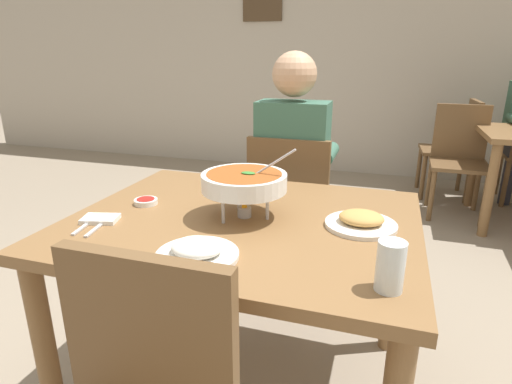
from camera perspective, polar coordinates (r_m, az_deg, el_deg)
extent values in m
cube|color=#BCB2A3|center=(4.83, 13.02, 20.34)|extent=(10.00, 0.10, 3.00)
cube|color=brown|center=(1.50, -1.75, -4.26)|extent=(1.21, 0.98, 0.04)
cylinder|color=brown|center=(1.64, -26.66, -19.17)|extent=(0.07, 0.07, 0.70)
cylinder|color=brown|center=(2.22, -11.38, -7.29)|extent=(0.07, 0.07, 0.70)
cylinder|color=brown|center=(1.98, 18.14, -11.27)|extent=(0.07, 0.07, 0.70)
cube|color=brown|center=(2.38, 5.27, -2.91)|extent=(0.44, 0.44, 0.03)
cube|color=brown|center=(2.12, 4.27, 1.26)|extent=(0.42, 0.04, 0.45)
cylinder|color=brown|center=(2.62, 10.14, -6.50)|extent=(0.04, 0.04, 0.42)
cylinder|color=brown|center=(2.68, 2.06, -5.55)|extent=(0.04, 0.04, 0.42)
cylinder|color=brown|center=(2.28, 8.77, -10.37)|extent=(0.04, 0.04, 0.42)
cylinder|color=brown|center=(2.36, -0.49, -9.13)|extent=(0.04, 0.04, 0.42)
cylinder|color=#2D2D38|center=(2.47, 7.52, -7.54)|extent=(0.10, 0.10, 0.45)
cylinder|color=#2D2D38|center=(2.51, 2.99, -6.99)|extent=(0.10, 0.10, 0.45)
cube|color=#2D2D38|center=(2.34, 5.22, -1.37)|extent=(0.32, 0.32, 0.12)
cube|color=#3D6B56|center=(2.18, 4.98, 5.64)|extent=(0.36, 0.20, 0.50)
sphere|color=tan|center=(2.13, 5.28, 15.67)|extent=(0.22, 0.22, 0.22)
cylinder|color=#3D6B56|center=(2.35, 9.87, 5.15)|extent=(0.08, 0.28, 0.08)
cylinder|color=#3D6B56|center=(2.42, 2.31, 5.75)|extent=(0.08, 0.28, 0.08)
cube|color=brown|center=(1.02, -14.41, -19.69)|extent=(0.42, 0.04, 0.45)
cylinder|color=silver|center=(1.46, 1.56, -1.92)|extent=(0.01, 0.01, 0.10)
cylinder|color=silver|center=(1.57, -2.37, -0.46)|extent=(0.01, 0.01, 0.10)
cylinder|color=silver|center=(1.44, -4.50, -2.37)|extent=(0.01, 0.01, 0.10)
torus|color=silver|center=(1.47, -1.79, 0.28)|extent=(0.21, 0.21, 0.01)
cylinder|color=#B2B2B7|center=(1.50, -1.76, -2.70)|extent=(0.05, 0.05, 0.04)
cone|color=orange|center=(1.49, -1.77, -1.55)|extent=(0.02, 0.02, 0.04)
cylinder|color=white|center=(1.47, -1.80, 1.39)|extent=(0.30, 0.30, 0.06)
cylinder|color=#994C1E|center=(1.46, -1.81, 2.33)|extent=(0.26, 0.26, 0.01)
ellipsoid|color=#388433|center=(1.45, -1.07, 2.61)|extent=(0.05, 0.03, 0.01)
cylinder|color=silver|center=(1.44, 1.83, 3.58)|extent=(0.18, 0.01, 0.13)
cylinder|color=white|center=(1.22, -7.99, -8.52)|extent=(0.24, 0.24, 0.01)
ellipsoid|color=white|center=(1.21, -8.04, -7.45)|extent=(0.15, 0.13, 0.04)
cylinder|color=white|center=(1.46, 14.06, -4.34)|extent=(0.24, 0.24, 0.01)
ellipsoid|color=tan|center=(1.45, 14.14, -3.41)|extent=(0.15, 0.13, 0.04)
cylinder|color=white|center=(1.68, -14.76, -1.28)|extent=(0.09, 0.09, 0.02)
cylinder|color=maroon|center=(1.68, -14.78, -0.99)|extent=(0.07, 0.07, 0.01)
cube|color=white|center=(1.56, -20.41, -3.46)|extent=(0.14, 0.11, 0.02)
cube|color=silver|center=(1.54, -22.11, -4.14)|extent=(0.04, 0.17, 0.01)
cube|color=silver|center=(1.51, -20.64, -4.41)|extent=(0.04, 0.17, 0.01)
cylinder|color=silver|center=(1.08, 17.81, -9.59)|extent=(0.07, 0.07, 0.13)
cylinder|color=orange|center=(1.09, 17.71, -10.52)|extent=(0.06, 0.06, 0.08)
cylinder|color=brown|center=(3.47, 29.20, 0.11)|extent=(0.07, 0.07, 0.70)
cylinder|color=brown|center=(4.11, 27.54, 2.94)|extent=(0.07, 0.07, 0.70)
cylinder|color=brown|center=(4.63, 30.12, 2.25)|extent=(0.04, 0.04, 0.42)
cylinder|color=brown|center=(4.26, 30.79, 0.94)|extent=(0.04, 0.04, 0.42)
cube|color=brown|center=(4.30, 24.38, 5.16)|extent=(0.46, 0.46, 0.03)
cube|color=brown|center=(4.30, 27.44, 8.00)|extent=(0.06, 0.42, 0.45)
cylinder|color=brown|center=(4.51, 21.29, 3.13)|extent=(0.04, 0.04, 0.42)
cylinder|color=brown|center=(4.14, 21.76, 1.81)|extent=(0.04, 0.04, 0.42)
cylinder|color=brown|center=(4.57, 26.01, 2.70)|extent=(0.04, 0.04, 0.42)
cylinder|color=brown|center=(4.21, 26.89, 1.36)|extent=(0.04, 0.04, 0.42)
cube|color=brown|center=(3.78, 25.91, 3.31)|extent=(0.45, 0.45, 0.03)
cube|color=brown|center=(3.93, 26.09, 7.40)|extent=(0.42, 0.05, 0.45)
cylinder|color=brown|center=(3.64, 22.78, -0.52)|extent=(0.04, 0.04, 0.42)
cylinder|color=brown|center=(3.69, 28.64, -1.11)|extent=(0.04, 0.04, 0.42)
cylinder|color=brown|center=(4.00, 22.50, 1.15)|extent=(0.04, 0.04, 0.42)
cylinder|color=brown|center=(4.05, 27.84, 0.59)|extent=(0.04, 0.04, 0.42)
cylinder|color=#2D2D38|center=(4.35, 31.04, 1.42)|extent=(0.10, 0.10, 0.45)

